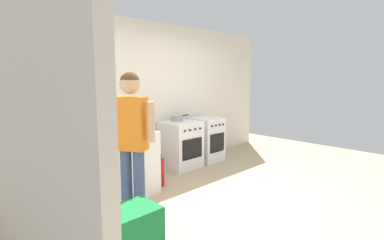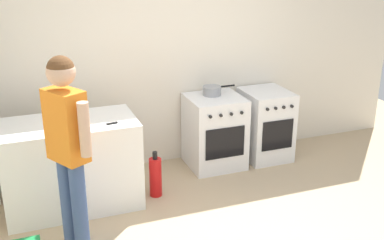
# 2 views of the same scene
# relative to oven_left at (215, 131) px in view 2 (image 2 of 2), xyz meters

# --- Properties ---
(back_wall) EXTENTS (6.00, 0.10, 2.60)m
(back_wall) POSITION_rel_oven_left_xyz_m (-0.35, 0.37, 0.87)
(back_wall) COLOR silver
(back_wall) RESTS_ON ground
(counter_unit) EXTENTS (1.30, 0.70, 0.90)m
(counter_unit) POSITION_rel_oven_left_xyz_m (-1.70, -0.38, 0.02)
(counter_unit) COLOR white
(counter_unit) RESTS_ON ground
(oven_left) EXTENTS (0.63, 0.62, 0.85)m
(oven_left) POSITION_rel_oven_left_xyz_m (0.00, 0.00, 0.00)
(oven_left) COLOR white
(oven_left) RESTS_ON ground
(oven_right) EXTENTS (0.53, 0.62, 0.85)m
(oven_right) POSITION_rel_oven_left_xyz_m (0.67, -0.00, -0.00)
(oven_right) COLOR white
(oven_right) RESTS_ON ground
(pot) EXTENTS (0.39, 0.21, 0.10)m
(pot) POSITION_rel_oven_left_xyz_m (-0.00, 0.09, 0.48)
(pot) COLOR gray
(pot) RESTS_ON oven_left
(knife_carving) EXTENTS (0.30, 0.19, 0.01)m
(knife_carving) POSITION_rel_oven_left_xyz_m (-1.76, -0.45, 0.48)
(knife_carving) COLOR silver
(knife_carving) RESTS_ON counter_unit
(knife_bread) EXTENTS (0.35, 0.08, 0.01)m
(knife_bread) POSITION_rel_oven_left_xyz_m (-1.41, -0.59, 0.48)
(knife_bread) COLOR silver
(knife_bread) RESTS_ON counter_unit
(person) EXTENTS (0.34, 0.51, 1.71)m
(person) POSITION_rel_oven_left_xyz_m (-1.78, -1.12, 0.61)
(person) COLOR #384C7A
(person) RESTS_ON ground
(fire_extinguisher) EXTENTS (0.13, 0.13, 0.50)m
(fire_extinguisher) POSITION_rel_oven_left_xyz_m (-0.87, -0.48, -0.21)
(fire_extinguisher) COLOR red
(fire_extinguisher) RESTS_ON ground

